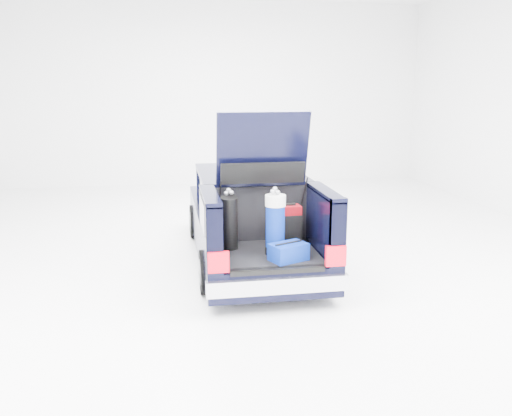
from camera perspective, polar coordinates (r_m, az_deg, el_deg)
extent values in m
plane|color=white|center=(8.95, -0.53, -5.43)|extent=(14.00, 14.00, 0.00)
cube|color=black|center=(9.42, -1.15, -1.30)|extent=(1.75, 3.00, 0.70)
cube|color=black|center=(10.96, -2.35, 0.21)|extent=(1.70, 0.30, 0.50)
cube|color=#B9B9C1|center=(11.11, -2.43, 0.02)|extent=(1.72, 0.10, 0.22)
cube|color=black|center=(8.80, -0.70, 1.80)|extent=(1.55, 1.95, 0.54)
cube|color=black|center=(8.75, -0.70, 3.67)|extent=(1.62, 2.05, 0.06)
cube|color=black|center=(7.44, 1.28, -6.50)|extent=(1.75, 1.30, 0.40)
cube|color=black|center=(7.39, 1.26, -4.81)|extent=(1.32, 1.18, 0.05)
cube|color=black|center=(7.15, -4.81, -2.11)|extent=(0.20, 1.30, 0.85)
cube|color=black|center=(7.43, 7.19, -1.58)|extent=(0.20, 1.30, 0.85)
cube|color=black|center=(7.05, -4.88, 1.30)|extent=(0.20, 1.30, 0.06)
cube|color=black|center=(7.34, 7.28, 1.71)|extent=(0.20, 1.30, 0.06)
cube|color=black|center=(7.85, 0.46, -0.73)|extent=(1.36, 0.08, 0.84)
cube|color=#B9B9C1|center=(6.80, 2.36, -8.16)|extent=(1.80, 0.12, 0.20)
cube|color=#BB0819|center=(6.61, -3.98, -5.71)|extent=(0.26, 0.07, 0.26)
cube|color=#BB0819|center=(6.90, 8.40, -5.00)|extent=(0.26, 0.07, 0.26)
cube|color=black|center=(6.78, 2.31, -6.68)|extent=(1.20, 0.06, 0.06)
cube|color=black|center=(7.50, 0.70, 6.32)|extent=(1.28, 0.33, 1.03)
cube|color=black|center=(7.53, 0.65, 7.42)|extent=(0.95, 0.17, 0.54)
cylinder|color=black|center=(10.17, -6.39, -1.42)|extent=(0.20, 0.62, 0.62)
cylinder|color=slate|center=(10.17, -6.39, -1.42)|extent=(0.23, 0.36, 0.36)
cylinder|color=black|center=(10.38, 2.69, -1.05)|extent=(0.20, 0.62, 0.62)
cylinder|color=slate|center=(10.38, 2.69, -1.05)|extent=(0.23, 0.36, 0.36)
cylinder|color=black|center=(7.49, -5.15, -6.73)|extent=(0.20, 0.62, 0.62)
cylinder|color=slate|center=(7.49, -5.15, -6.73)|extent=(0.23, 0.36, 0.36)
cylinder|color=black|center=(7.78, 7.05, -6.03)|extent=(0.20, 0.62, 0.62)
cylinder|color=slate|center=(7.78, 7.05, -6.03)|extent=(0.23, 0.36, 0.36)
cube|color=#6D030A|center=(7.64, 3.30, -1.80)|extent=(0.37, 0.24, 0.56)
cube|color=black|center=(7.57, 3.33, 0.37)|extent=(0.23, 0.06, 0.03)
cube|color=black|center=(7.56, 3.48, -2.42)|extent=(0.37, 0.04, 0.43)
cylinder|color=black|center=(7.37, -2.81, -1.60)|extent=(0.28, 0.37, 0.78)
cube|color=white|center=(7.46, -2.90, -1.21)|extent=(0.09, 0.03, 0.27)
sphere|color=#99999E|center=(7.29, -3.14, 1.57)|extent=(0.06, 0.06, 0.06)
sphere|color=#99999E|center=(7.25, -2.61, 1.65)|extent=(0.06, 0.06, 0.06)
cylinder|color=black|center=(7.28, 2.02, -4.45)|extent=(0.30, 0.30, 0.10)
cylinder|color=navy|center=(7.18, 2.04, -1.90)|extent=(0.28, 0.28, 0.58)
cylinder|color=white|center=(7.10, 2.06, 0.79)|extent=(0.30, 0.30, 0.15)
sphere|color=#99999E|center=(7.11, 2.28, 1.66)|extent=(0.07, 0.07, 0.07)
sphere|color=#99999E|center=(7.11, 2.00, 2.02)|extent=(0.07, 0.07, 0.07)
cube|color=navy|center=(7.02, 3.43, -4.63)|extent=(0.55, 0.46, 0.22)
cylinder|color=black|center=(6.98, 3.45, -3.69)|extent=(0.38, 0.18, 0.02)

